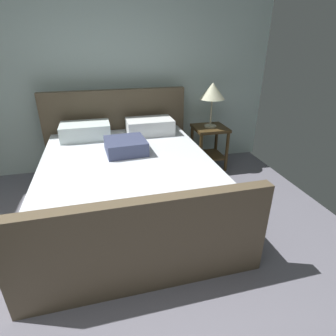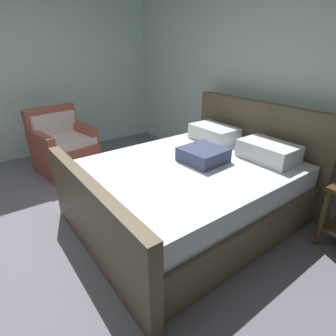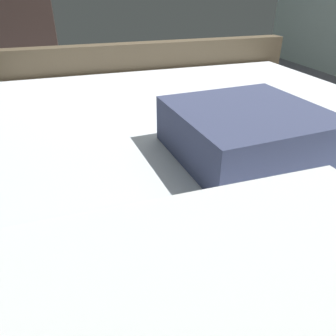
{
  "view_description": "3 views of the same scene",
  "coord_description": "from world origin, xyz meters",
  "views": [
    {
      "loc": [
        0.23,
        -1.09,
        1.67
      ],
      "look_at": [
        0.75,
        1.1,
        0.61
      ],
      "focal_mm": 29.0,
      "sensor_mm": 36.0,
      "label": 1
    },
    {
      "loc": [
        2.25,
        -0.21,
        1.7
      ],
      "look_at": [
        0.34,
        1.17,
        0.62
      ],
      "focal_mm": 28.84,
      "sensor_mm": 36.0,
      "label": 2
    },
    {
      "loc": [
        0.88,
        2.29,
        1.06
      ],
      "look_at": [
        0.57,
        1.3,
        0.46
      ],
      "focal_mm": 34.13,
      "sensor_mm": 36.0,
      "label": 3
    }
  ],
  "objects": [
    {
      "name": "wall_back",
      "position": [
        0.0,
        2.7,
        1.43
      ],
      "size": [
        5.13,
        0.12,
        2.86
      ],
      "primitive_type": "cube",
      "color": "silver",
      "rests_on": "ground"
    },
    {
      "name": "bed",
      "position": [
        0.4,
        1.45,
        0.34
      ],
      "size": [
        1.86,
        2.22,
        1.11
      ],
      "color": "brown",
      "rests_on": "ground"
    },
    {
      "name": "nightstand_right",
      "position": [
        1.63,
        2.27,
        0.4
      ],
      "size": [
        0.44,
        0.44,
        0.6
      ],
      "color": "#47341A",
      "rests_on": "ground"
    },
    {
      "name": "table_lamp_right",
      "position": [
        1.63,
        2.27,
        1.07
      ],
      "size": [
        0.33,
        0.33,
        0.58
      ],
      "color": "#B7B293",
      "rests_on": "nightstand_right"
    }
  ]
}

